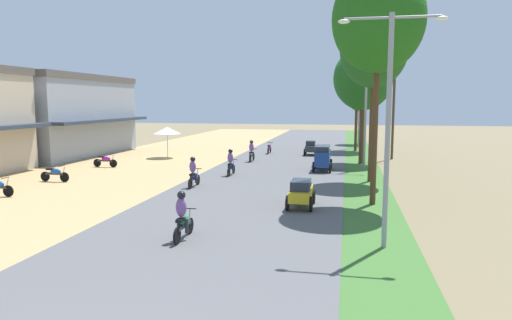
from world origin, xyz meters
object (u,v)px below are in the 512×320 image
(median_tree_nearest, at_px, (378,20))
(median_tree_fifth, at_px, (361,97))
(motorbike_ahead_fifth, at_px, (269,148))
(streetlamp_mid, at_px, (366,102))
(car_van_blue, at_px, (323,157))
(vendor_umbrella, at_px, (167,130))
(parked_motorbike_sixth, at_px, (105,160))
(motorbike_foreground_rider, at_px, (183,217))
(median_tree_second, at_px, (374,50))
(car_sedan_yellow, at_px, (301,192))
(streetlamp_far, at_px, (360,99))
(motorbike_ahead_fourth, at_px, (252,151))
(motorbike_ahead_second, at_px, (194,173))
(streetlamp_near, at_px, (388,114))
(motorbike_ahead_third, at_px, (231,163))
(utility_pole_near, at_px, (394,105))
(median_tree_third, at_px, (363,79))
(parked_motorbike_fifth, at_px, (55,173))
(car_hatchback_charcoal, at_px, (311,147))
(median_tree_fourth, at_px, (357,78))

(median_tree_nearest, distance_m, median_tree_fifth, 30.33)
(median_tree_nearest, height_order, motorbike_ahead_fifth, median_tree_nearest)
(streetlamp_mid, xyz_separation_m, car_van_blue, (-2.75, -1.61, -3.62))
(streetlamp_mid, bearing_deg, vendor_umbrella, 168.04)
(parked_motorbike_sixth, bearing_deg, motorbike_foreground_rider, -53.23)
(median_tree_second, bearing_deg, median_tree_fifth, 89.96)
(median_tree_fifth, bearing_deg, vendor_umbrella, -135.38)
(car_sedan_yellow, bearing_deg, streetlamp_far, 83.59)
(motorbike_ahead_fourth, bearing_deg, motorbike_ahead_second, -94.55)
(streetlamp_near, bearing_deg, motorbike_ahead_fifth, 107.38)
(median_tree_fifth, height_order, streetlamp_far, streetlamp_far)
(motorbike_ahead_second, bearing_deg, motorbike_ahead_fifth, 85.67)
(car_van_blue, xyz_separation_m, motorbike_ahead_third, (-5.49, -3.07, -0.17))
(streetlamp_far, bearing_deg, streetlamp_near, -90.00)
(utility_pole_near, bearing_deg, parked_motorbike_sixth, -155.87)
(median_tree_nearest, distance_m, motorbike_ahead_fourth, 17.32)
(median_tree_third, height_order, motorbike_ahead_third, median_tree_third)
(median_tree_nearest, relative_size, motorbike_ahead_third, 5.76)
(median_tree_second, relative_size, motorbike_foreground_rider, 5.32)
(parked_motorbike_fifth, height_order, motorbike_ahead_fourth, motorbike_ahead_fourth)
(utility_pole_near, height_order, motorbike_ahead_fourth, utility_pole_near)
(median_tree_third, height_order, motorbike_foreground_rider, median_tree_third)
(motorbike_ahead_third, bearing_deg, vendor_umbrella, 132.88)
(parked_motorbike_sixth, distance_m, motorbike_ahead_second, 10.62)
(streetlamp_mid, bearing_deg, utility_pole_near, 69.04)
(car_sedan_yellow, bearing_deg, vendor_umbrella, 128.49)
(streetlamp_mid, distance_m, car_sedan_yellow, 13.45)
(parked_motorbike_fifth, height_order, car_sedan_yellow, car_sedan_yellow)
(utility_pole_near, bearing_deg, motorbike_foreground_rider, -110.09)
(streetlamp_mid, relative_size, car_hatchback_charcoal, 3.98)
(median_tree_third, bearing_deg, motorbike_ahead_fourth, -175.64)
(median_tree_fifth, relative_size, motorbike_ahead_third, 3.78)
(parked_motorbike_fifth, distance_m, motorbike_ahead_third, 10.24)
(vendor_umbrella, height_order, streetlamp_mid, streetlamp_mid)
(vendor_umbrella, relative_size, streetlamp_far, 0.30)
(parked_motorbike_fifth, relative_size, median_tree_third, 0.21)
(streetlamp_mid, bearing_deg, motorbike_ahead_third, -150.39)
(median_tree_fourth, distance_m, motorbike_ahead_fourth, 13.85)
(median_tree_third, bearing_deg, car_hatchback_charcoal, 131.87)
(streetlamp_near, bearing_deg, median_tree_nearest, 90.21)
(median_tree_fifth, bearing_deg, car_hatchback_charcoal, -110.68)
(median_tree_fourth, height_order, motorbike_foreground_rider, median_tree_fourth)
(streetlamp_far, relative_size, motorbike_ahead_third, 4.72)
(parked_motorbike_fifth, xyz_separation_m, car_van_blue, (14.88, 7.16, 0.47))
(car_sedan_yellow, relative_size, motorbike_ahead_second, 1.26)
(motorbike_ahead_second, distance_m, motorbike_ahead_fifth, 16.88)
(vendor_umbrella, bearing_deg, motorbike_foreground_rider, -66.64)
(vendor_umbrella, relative_size, streetlamp_near, 0.35)
(parked_motorbike_fifth, height_order, motorbike_ahead_fifth, motorbike_ahead_fifth)
(streetlamp_far, relative_size, motorbike_foreground_rider, 4.72)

